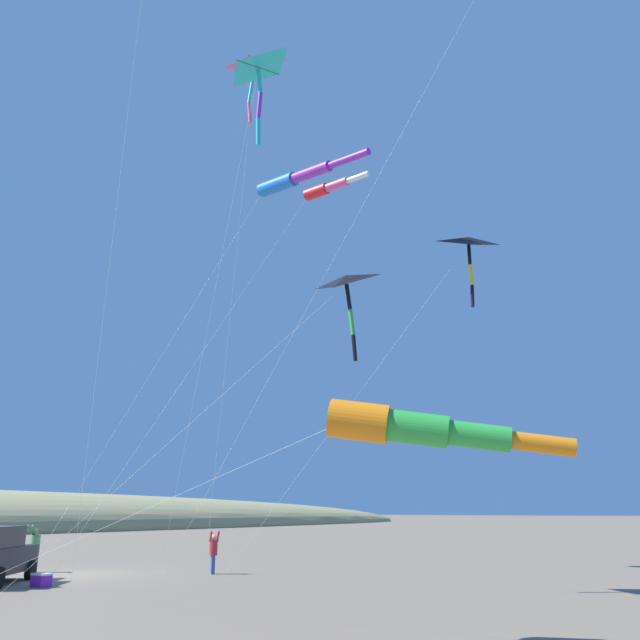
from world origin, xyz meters
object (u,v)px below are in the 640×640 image
cooler_box (41,580)px  kite_delta_long_streamer_right (255,64)px  kite_windsock_orange_high_right (413,428)px  kite_delta_red_high_left (258,68)px  kite_delta_rainbow_low_near (469,243)px  kite_delta_yellow_midlevel (346,282)px  person_adult_flyer (35,546)px  kite_windsock_black_fish_shape (295,178)px  kite_windsock_striped_overhead (327,188)px  person_child_grey_jacket (213,550)px

cooler_box → kite_delta_long_streamer_right: bearing=30.6°
kite_delta_long_streamer_right → kite_windsock_orange_high_right: kite_delta_long_streamer_right is taller
kite_delta_long_streamer_right → kite_delta_red_high_left: size_ratio=1.22×
kite_delta_rainbow_low_near → kite_delta_yellow_midlevel: bearing=-121.6°
person_adult_flyer → kite_delta_rainbow_low_near: 20.80m
kite_windsock_black_fish_shape → kite_delta_yellow_midlevel: size_ratio=1.77×
kite_delta_long_streamer_right → cooler_box: bearing=-149.4°
kite_delta_long_streamer_right → kite_delta_rainbow_low_near: kite_delta_long_streamer_right is taller
kite_windsock_striped_overhead → kite_windsock_black_fish_shape: (0.21, -2.97, -0.80)m
cooler_box → kite_windsock_orange_high_right: size_ratio=0.03×
kite_delta_yellow_midlevel → person_child_grey_jacket: bearing=163.4°
kite_windsock_black_fish_shape → person_adult_flyer: bearing=-143.0°
kite_delta_red_high_left → kite_delta_yellow_midlevel: 7.34m
kite_delta_yellow_midlevel → kite_windsock_orange_high_right: size_ratio=0.55×
person_child_grey_jacket → kite_windsock_black_fish_shape: 16.90m
kite_windsock_striped_overhead → cooler_box: bearing=-103.9°
cooler_box → kite_windsock_orange_high_right: 14.89m
kite_delta_red_high_left → person_adult_flyer: bearing=168.2°
kite_delta_red_high_left → kite_delta_rainbow_low_near: bearing=69.4°
kite_windsock_striped_overhead → kite_delta_rainbow_low_near: 11.41m
person_child_grey_jacket → kite_windsock_black_fish_shape: (1.83, 2.56, 16.60)m
kite_delta_yellow_midlevel → kite_windsock_black_fish_shape: bearing=140.7°
cooler_box → kite_delta_yellow_midlevel: kite_delta_yellow_midlevel is taller
kite_windsock_black_fish_shape → kite_windsock_orange_high_right: bearing=-43.4°
person_child_grey_jacket → kite_delta_rainbow_low_near: bearing=10.9°
kite_windsock_black_fish_shape → kite_delta_red_high_left: bearing=-59.0°
kite_delta_long_streamer_right → kite_delta_rainbow_low_near: 10.95m
cooler_box → kite_windsock_striped_overhead: size_ratio=0.03×
person_child_grey_jacket → kite_windsock_striped_overhead: kite_windsock_striped_overhead is taller
cooler_box → person_child_grey_jacket: size_ratio=0.39×
kite_delta_rainbow_low_near → kite_delta_red_high_left: bearing=-110.6°
kite_delta_long_streamer_right → kite_delta_yellow_midlevel: (3.60, 0.85, -9.58)m
person_child_grey_jacket → kite_delta_yellow_midlevel: 11.97m
cooler_box → person_adult_flyer: bearing=150.6°
kite_delta_long_streamer_right → person_adult_flyer: bearing=-177.6°
kite_delta_red_high_left → kite_windsock_orange_high_right: (5.74, -1.55, -11.78)m
kite_delta_yellow_midlevel → kite_windsock_orange_high_right: kite_delta_yellow_midlevel is taller
person_adult_flyer → kite_delta_long_streamer_right: kite_delta_long_streamer_right is taller
kite_delta_red_high_left → kite_windsock_orange_high_right: size_ratio=0.86×
kite_windsock_striped_overhead → kite_delta_yellow_midlevel: (6.15, -7.84, -8.59)m
kite_delta_yellow_midlevel → kite_windsock_orange_high_right: bearing=-47.5°
kite_delta_rainbow_low_near → kite_windsock_striped_overhead: bearing=158.3°
kite_windsock_black_fish_shape → kite_delta_rainbow_low_near: bearing=-3.6°
kite_windsock_striped_overhead → kite_delta_rainbow_low_near: bearing=-21.7°
kite_delta_red_high_left → kite_windsock_black_fish_shape: 10.66m
person_adult_flyer → kite_windsock_striped_overhead: 21.11m
person_adult_flyer → kite_windsock_black_fish_shape: 19.40m
kite_delta_long_streamer_right → kite_delta_red_high_left: 5.73m
kite_windsock_black_fish_shape → kite_delta_yellow_midlevel: kite_windsock_black_fish_shape is taller
kite_delta_rainbow_low_near → cooler_box: bearing=-144.4°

